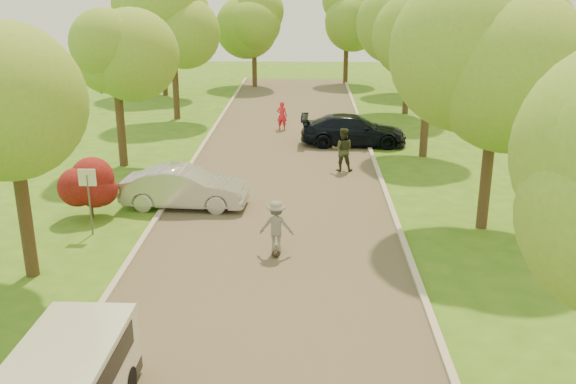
# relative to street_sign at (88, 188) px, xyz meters

# --- Properties ---
(ground) EXTENTS (100.00, 100.00, 0.00)m
(ground) POSITION_rel_street_sign_xyz_m (5.80, -4.00, -1.56)
(ground) COLOR #346919
(ground) RESTS_ON ground
(road) EXTENTS (8.00, 60.00, 0.01)m
(road) POSITION_rel_street_sign_xyz_m (5.80, 4.00, -1.56)
(road) COLOR #4C4438
(road) RESTS_ON ground
(curb_left) EXTENTS (0.18, 60.00, 0.12)m
(curb_left) POSITION_rel_street_sign_xyz_m (1.75, 4.00, -1.50)
(curb_left) COLOR #B2AD9E
(curb_left) RESTS_ON ground
(curb_right) EXTENTS (0.18, 60.00, 0.12)m
(curb_right) POSITION_rel_street_sign_xyz_m (9.85, 4.00, -1.50)
(curb_right) COLOR #B2AD9E
(curb_right) RESTS_ON ground
(street_sign) EXTENTS (0.55, 0.06, 2.17)m
(street_sign) POSITION_rel_street_sign_xyz_m (0.00, 0.00, 0.00)
(street_sign) COLOR #59595E
(street_sign) RESTS_ON ground
(red_shrub) EXTENTS (1.70, 1.70, 1.95)m
(red_shrub) POSITION_rel_street_sign_xyz_m (-0.50, 1.50, -0.47)
(red_shrub) COLOR #382619
(red_shrub) RESTS_ON ground
(tree_l_mida) EXTENTS (4.71, 4.60, 7.39)m
(tree_l_mida) POSITION_rel_street_sign_xyz_m (-0.50, -3.00, 3.61)
(tree_l_mida) COLOR #382619
(tree_l_mida) RESTS_ON ground
(tree_l_midb) EXTENTS (4.30, 4.20, 6.62)m
(tree_l_midb) POSITION_rel_street_sign_xyz_m (-1.01, 8.00, 3.02)
(tree_l_midb) COLOR #382619
(tree_l_midb) RESTS_ON ground
(tree_l_far) EXTENTS (4.92, 4.80, 7.79)m
(tree_l_far) POSITION_rel_street_sign_xyz_m (-0.59, 18.00, 3.90)
(tree_l_far) COLOR #382619
(tree_l_far) RESTS_ON ground
(tree_r_mida) EXTENTS (5.13, 5.00, 7.95)m
(tree_r_mida) POSITION_rel_street_sign_xyz_m (12.82, 1.00, 3.97)
(tree_r_mida) COLOR #382619
(tree_r_mida) RESTS_ON ground
(tree_r_midb) EXTENTS (4.51, 4.40, 7.01)m
(tree_r_midb) POSITION_rel_street_sign_xyz_m (12.40, 10.00, 3.32)
(tree_r_midb) COLOR #382619
(tree_r_midb) RESTS_ON ground
(tree_r_far) EXTENTS (5.33, 5.20, 8.34)m
(tree_r_far) POSITION_rel_street_sign_xyz_m (13.03, 20.00, 4.27)
(tree_r_far) COLOR #382619
(tree_r_far) RESTS_ON ground
(tree_bg_a) EXTENTS (5.12, 5.00, 7.72)m
(tree_bg_a) POSITION_rel_street_sign_xyz_m (-2.98, 26.00, 3.75)
(tree_bg_a) COLOR #382619
(tree_bg_a) RESTS_ON ground
(tree_bg_b) EXTENTS (5.12, 5.00, 7.95)m
(tree_bg_b) POSITION_rel_street_sign_xyz_m (14.02, 28.00, 3.97)
(tree_bg_b) COLOR #382619
(tree_bg_b) RESTS_ON ground
(tree_bg_c) EXTENTS (4.92, 4.80, 7.33)m
(tree_bg_c) POSITION_rel_street_sign_xyz_m (3.01, 30.00, 3.46)
(tree_bg_c) COLOR #382619
(tree_bg_c) RESTS_ON ground
(tree_bg_d) EXTENTS (5.12, 5.00, 7.72)m
(tree_bg_d) POSITION_rel_street_sign_xyz_m (10.02, 32.00, 3.75)
(tree_bg_d) COLOR #382619
(tree_bg_d) RESTS_ON ground
(silver_sedan) EXTENTS (4.51, 1.81, 1.46)m
(silver_sedan) POSITION_rel_street_sign_xyz_m (2.50, 2.68, -0.84)
(silver_sedan) COLOR #B2B2B7
(silver_sedan) RESTS_ON ground
(dark_sedan) EXTENTS (5.20, 2.22, 1.50)m
(dark_sedan) POSITION_rel_street_sign_xyz_m (9.10, 11.99, -0.82)
(dark_sedan) COLOR black
(dark_sedan) RESTS_ON ground
(longboard) EXTENTS (0.26, 0.81, 0.09)m
(longboard) POSITION_rel_street_sign_xyz_m (5.96, -1.35, -1.48)
(longboard) COLOR black
(longboard) RESTS_ON ground
(skateboarder) EXTENTS (1.03, 0.62, 1.56)m
(skateboarder) POSITION_rel_street_sign_xyz_m (5.96, -1.35, -0.68)
(skateboarder) COLOR slate
(skateboarder) RESTS_ON longboard
(person_striped) EXTENTS (0.63, 0.49, 1.55)m
(person_striped) POSITION_rel_street_sign_xyz_m (5.46, 15.28, -0.79)
(person_striped) COLOR red
(person_striped) RESTS_ON ground
(person_olive) EXTENTS (0.95, 0.76, 1.87)m
(person_olive) POSITION_rel_street_sign_xyz_m (8.34, 7.43, -0.63)
(person_olive) COLOR #2F341F
(person_olive) RESTS_ON ground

